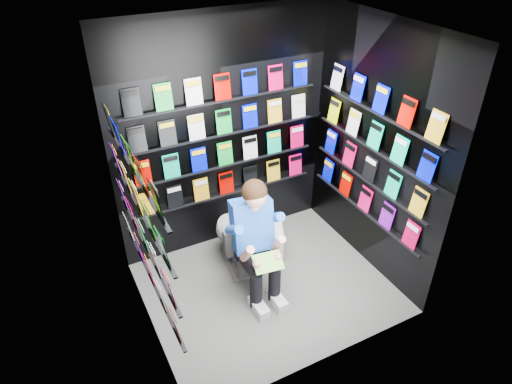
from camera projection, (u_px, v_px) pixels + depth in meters
floor at (267, 287)px, 4.76m from camera, size 2.40×2.40×0.00m
ceiling at (271, 31)px, 3.35m from camera, size 2.40×2.40×0.00m
wall_back at (223, 137)px, 4.80m from camera, size 2.40×0.04×2.60m
wall_front at (335, 245)px, 3.31m from camera, size 2.40×0.04×2.60m
wall_left at (135, 218)px, 3.59m from camera, size 0.04×2.00×2.60m
wall_right at (375, 152)px, 4.52m from camera, size 0.04×2.00×2.60m
comics_back at (224, 138)px, 4.78m from camera, size 2.10×0.06×1.37m
comics_left at (139, 216)px, 3.60m from camera, size 0.06×1.70×1.37m
comics_right at (373, 153)px, 4.50m from camera, size 0.06×1.70×1.37m
toilet at (235, 236)px, 4.89m from camera, size 0.52×0.80×0.73m
longbox at (273, 242)px, 5.18m from camera, size 0.32×0.40×0.27m
longbox_lid at (274, 232)px, 5.10m from camera, size 0.35×0.43×0.03m
reader at (251, 225)px, 4.38m from camera, size 0.63×0.84×1.43m
held_comic at (268, 262)px, 4.23m from camera, size 0.30×0.20×0.12m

